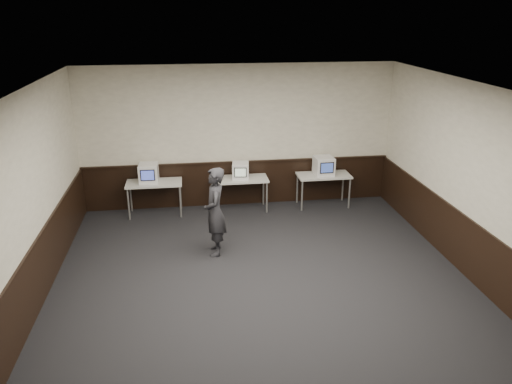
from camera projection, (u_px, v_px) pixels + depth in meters
floor at (266, 293)px, 8.00m from camera, size 8.00×8.00×0.00m
ceiling at (267, 93)px, 6.89m from camera, size 8.00×8.00×0.00m
back_wall at (238, 137)px, 11.16m from camera, size 7.00×0.00×7.00m
left_wall at (20, 213)px, 6.99m from camera, size 0.00×8.00×8.00m
right_wall at (484, 190)px, 7.90m from camera, size 0.00×8.00×8.00m
wainscot_back at (239, 183)px, 11.52m from camera, size 6.98×0.04×1.00m
wainscot_left at (34, 282)px, 7.37m from camera, size 0.04×7.98×1.00m
wainscot_right at (473, 252)px, 8.28m from camera, size 0.04×7.98×1.00m
wainscot_rail at (239, 162)px, 11.33m from camera, size 6.98×0.06×0.04m
desk_left at (154, 185)px, 10.86m from camera, size 1.20×0.60×0.75m
desk_center at (241, 181)px, 11.11m from camera, size 1.20×0.60×0.75m
desk_right at (324, 178)px, 11.36m from camera, size 1.20×0.60×0.75m
emac_left at (149, 173)px, 10.77m from camera, size 0.42×0.46×0.41m
emac_center at (241, 171)px, 11.02m from camera, size 0.41×0.43×0.36m
emac_right at (324, 166)px, 11.25m from camera, size 0.44×0.47×0.42m
person at (215, 212)px, 9.05m from camera, size 0.41×0.61×1.66m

